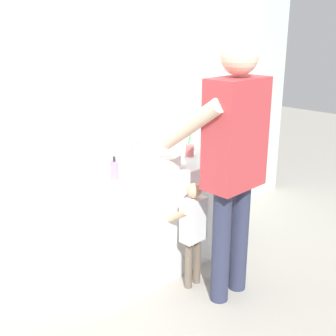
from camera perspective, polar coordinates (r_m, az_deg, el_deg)
name	(u,v)px	position (r m, az deg, el deg)	size (l,w,h in m)	color
ground_plane	(182,279)	(3.48, 1.78, -14.05)	(14.00, 14.00, 0.00)	#9E998E
back_wall	(125,93)	(3.44, -5.56, 9.61)	(4.40, 0.08, 2.70)	silver
vanity_cabinet	(155,217)	(3.48, -1.74, -6.39)	(1.25, 0.54, 0.83)	white
sink_basin	(156,161)	(3.29, -1.58, 0.96)	(0.38, 0.38, 0.11)	silver
faucet	(136,151)	(3.45, -4.15, 2.14)	(0.18, 0.14, 0.18)	#B7BABF
toothbrush_cup	(190,150)	(3.59, 2.80, 2.31)	(0.07, 0.07, 0.21)	#D86666
soap_bottle	(115,170)	(3.07, -6.90, -0.26)	(0.06, 0.06, 0.16)	#B27FC6
child_toddler	(193,226)	(3.19, 3.20, -7.43)	(0.25, 0.25, 0.80)	#6B5B4C
adult_parent	(233,150)	(2.91, 8.34, 2.28)	(0.55, 0.58, 1.78)	#2D334C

